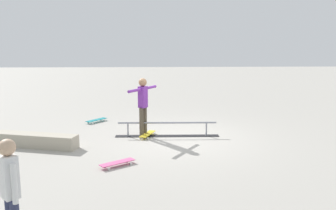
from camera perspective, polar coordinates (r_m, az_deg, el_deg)
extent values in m
plane|color=#ADA89E|center=(9.96, 1.27, -5.34)|extent=(60.00, 60.00, 0.00)
cube|color=black|center=(10.12, -0.13, -5.06)|extent=(2.98, 0.30, 0.01)
cylinder|color=gray|center=(10.16, 6.26, -3.94)|extent=(0.04, 0.04, 0.40)
cylinder|color=gray|center=(10.11, -6.54, -4.01)|extent=(0.04, 0.04, 0.40)
cylinder|color=gray|center=(10.03, -0.13, -2.90)|extent=(2.82, 0.11, 0.05)
cube|color=#B2A893|center=(9.68, -20.78, -5.40)|extent=(2.29, 0.99, 0.35)
cylinder|color=brown|center=(10.08, -3.80, -2.70)|extent=(0.17, 0.17, 0.85)
cylinder|color=brown|center=(9.94, -4.33, -2.88)|extent=(0.17, 0.17, 0.85)
cube|color=purple|center=(9.88, -4.11, 1.31)|extent=(0.28, 0.29, 0.60)
sphere|color=#A87A56|center=(9.82, -4.14, 3.71)|extent=(0.23, 0.23, 0.23)
cylinder|color=purple|center=(10.17, -2.90, 2.88)|extent=(0.37, 0.52, 0.08)
cylinder|color=purple|center=(9.52, -5.44, 2.36)|extent=(0.37, 0.52, 0.08)
cube|color=yellow|center=(10.08, -3.34, -4.71)|extent=(0.47, 0.82, 0.02)
cylinder|color=white|center=(10.37, -3.38, -4.58)|extent=(0.05, 0.06, 0.05)
cylinder|color=white|center=(10.30, -2.18, -4.68)|extent=(0.05, 0.06, 0.05)
cylinder|color=white|center=(9.89, -4.54, -5.33)|extent=(0.05, 0.06, 0.05)
cylinder|color=white|center=(9.80, -3.29, -5.44)|extent=(0.05, 0.06, 0.05)
cube|color=white|center=(4.76, -24.41, -10.60)|extent=(0.26, 0.26, 0.54)
sphere|color=tan|center=(4.65, -24.74, -6.28)|extent=(0.21, 0.21, 0.21)
cylinder|color=white|center=(4.66, -23.75, -11.64)|extent=(0.10, 0.10, 0.51)
cylinder|color=white|center=(4.90, -24.95, -10.69)|extent=(0.10, 0.10, 0.51)
cube|color=teal|center=(12.12, -11.55, -2.37)|extent=(0.66, 0.75, 0.02)
cylinder|color=white|center=(11.87, -12.15, -2.92)|extent=(0.06, 0.06, 0.05)
cylinder|color=white|center=(12.04, -12.87, -2.76)|extent=(0.06, 0.06, 0.05)
cylinder|color=white|center=(12.23, -10.24, -2.48)|extent=(0.06, 0.06, 0.05)
cylinder|color=white|center=(12.39, -10.97, -2.33)|extent=(0.06, 0.06, 0.05)
cube|color=#E05993|center=(7.80, -8.24, -9.23)|extent=(0.77, 0.63, 0.02)
cylinder|color=white|center=(8.04, -6.94, -9.00)|extent=(0.06, 0.06, 0.05)
cylinder|color=white|center=(7.86, -6.06, -9.45)|extent=(0.06, 0.06, 0.05)
cylinder|color=white|center=(7.79, -10.41, -9.73)|extent=(0.06, 0.06, 0.05)
cylinder|color=white|center=(7.60, -9.60, -10.22)|extent=(0.06, 0.06, 0.05)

